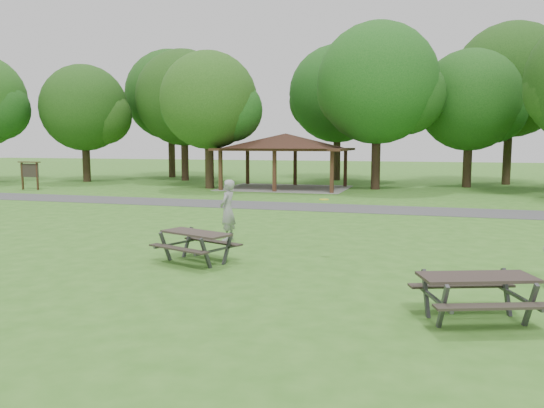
% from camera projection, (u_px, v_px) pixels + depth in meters
% --- Properties ---
extents(ground, '(160.00, 160.00, 0.00)m').
position_uv_depth(ground, '(183.00, 276.00, 12.49)').
color(ground, '#387321').
rests_on(ground, ground).
extents(asphalt_path, '(120.00, 3.20, 0.02)m').
position_uv_depth(asphalt_path, '(311.00, 207.00, 25.81)').
color(asphalt_path, '#464648').
rests_on(asphalt_path, ground).
extents(pavilion, '(8.60, 7.01, 3.76)m').
position_uv_depth(pavilion, '(286.00, 144.00, 36.12)').
color(pavilion, '#3D2816').
rests_on(pavilion, ground).
extents(notice_board, '(1.60, 0.30, 1.88)m').
position_uv_depth(notice_board, '(30.00, 170.00, 35.15)').
color(notice_board, '#332112').
rests_on(notice_board, ground).
extents(tree_row_b, '(7.14, 6.80, 9.28)m').
position_uv_depth(tree_row_b, '(85.00, 111.00, 42.08)').
color(tree_row_b, black).
rests_on(tree_row_b, ground).
extents(tree_row_c, '(8.19, 7.80, 10.67)m').
position_uv_depth(tree_row_c, '(185.00, 101.00, 43.31)').
color(tree_row_c, black).
rests_on(tree_row_c, ground).
extents(tree_row_d, '(6.93, 6.60, 9.27)m').
position_uv_depth(tree_row_d, '(210.00, 103.00, 35.80)').
color(tree_row_d, '#2E2114').
rests_on(tree_row_d, ground).
extents(tree_row_e, '(8.40, 8.00, 11.02)m').
position_uv_depth(tree_row_e, '(379.00, 87.00, 34.93)').
color(tree_row_e, black).
rests_on(tree_row_e, ground).
extents(tree_row_f, '(7.35, 7.00, 9.55)m').
position_uv_depth(tree_row_f, '(471.00, 103.00, 36.67)').
color(tree_row_f, black).
rests_on(tree_row_f, ground).
extents(tree_deep_a, '(8.40, 8.00, 11.38)m').
position_uv_depth(tree_deep_a, '(172.00, 98.00, 47.43)').
color(tree_deep_a, '#2F1F14').
rests_on(tree_deep_a, ground).
extents(tree_deep_b, '(8.40, 8.00, 11.13)m').
position_uv_depth(tree_deep_b, '(339.00, 97.00, 43.67)').
color(tree_deep_b, black).
rests_on(tree_deep_b, ground).
extents(tree_deep_c, '(8.82, 8.40, 11.90)m').
position_uv_depth(tree_deep_c, '(512.00, 84.00, 38.96)').
color(tree_deep_c, '#302215').
rests_on(tree_deep_c, ground).
extents(picnic_table_middle, '(2.34, 2.12, 0.84)m').
position_uv_depth(picnic_table_middle, '(196.00, 239.00, 13.85)').
color(picnic_table_middle, '#322924').
rests_on(picnic_table_middle, ground).
extents(picnic_table_far, '(2.38, 2.14, 0.85)m').
position_uv_depth(picnic_table_far, '(477.00, 287.00, 9.25)').
color(picnic_table_far, '#2D2420').
rests_on(picnic_table_far, ground).
extents(frisbee_in_flight, '(0.32, 0.32, 0.02)m').
position_uv_depth(frisbee_in_flight, '(324.00, 199.00, 14.83)').
color(frisbee_in_flight, yellow).
rests_on(frisbee_in_flight, ground).
extents(frisbee_thrower, '(0.49, 0.73, 1.96)m').
position_uv_depth(frisbee_thrower, '(228.00, 210.00, 16.95)').
color(frisbee_thrower, '#979799').
rests_on(frisbee_thrower, ground).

